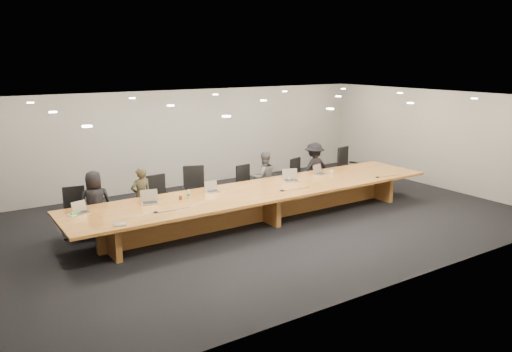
{
  "coord_description": "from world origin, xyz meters",
  "views": [
    {
      "loc": [
        -6.18,
        -9.17,
        3.69
      ],
      "look_at": [
        0.0,
        0.3,
        1.0
      ],
      "focal_mm": 35.0,
      "sensor_mm": 36.0,
      "label": 1
    }
  ],
  "objects_px": {
    "chair_far_left": "(76,212)",
    "laptop_d": "(291,175)",
    "laptop_b": "(150,197)",
    "chair_left": "(161,198)",
    "mic_right": "(378,177)",
    "laptop_a": "(82,207)",
    "paper_cup_near": "(289,179)",
    "chair_mid_left": "(195,191)",
    "av_box": "(120,224)",
    "person_d": "(314,169)",
    "person_c": "(264,178)",
    "amber_mug": "(180,198)",
    "mic_left": "(156,212)",
    "laptop_e": "(321,169)",
    "person_a": "(95,203)",
    "chair_far_right": "(349,166)",
    "laptop_c": "(213,187)",
    "chair_mid_right": "(248,185)",
    "water_bottle": "(189,195)",
    "mic_center": "(282,190)",
    "chair_right": "(301,177)",
    "paper_cup_far": "(332,172)",
    "person_b": "(141,196)",
    "conference_table": "(263,199)"
  },
  "relations": [
    {
      "from": "chair_far_left",
      "to": "laptop_d",
      "type": "height_order",
      "value": "chair_far_left"
    },
    {
      "from": "laptop_b",
      "to": "chair_left",
      "type": "bearing_deg",
      "value": 69.11
    },
    {
      "from": "mic_right",
      "to": "laptop_a",
      "type": "bearing_deg",
      "value": 171.48
    },
    {
      "from": "laptop_b",
      "to": "paper_cup_near",
      "type": "bearing_deg",
      "value": 12.58
    },
    {
      "from": "chair_mid_left",
      "to": "av_box",
      "type": "relative_size",
      "value": 5.68
    },
    {
      "from": "paper_cup_near",
      "to": "chair_mid_left",
      "type": "bearing_deg",
      "value": 157.09
    },
    {
      "from": "person_d",
      "to": "person_c",
      "type": "bearing_deg",
      "value": -2.62
    },
    {
      "from": "chair_far_left",
      "to": "person_c",
      "type": "xyz_separation_m",
      "value": [
        4.71,
        -0.07,
        0.15
      ]
    },
    {
      "from": "person_c",
      "to": "laptop_a",
      "type": "height_order",
      "value": "person_c"
    },
    {
      "from": "amber_mug",
      "to": "mic_left",
      "type": "distance_m",
      "value": 0.97
    },
    {
      "from": "person_d",
      "to": "laptop_d",
      "type": "relative_size",
      "value": 3.88
    },
    {
      "from": "chair_mid_left",
      "to": "laptop_e",
      "type": "height_order",
      "value": "chair_mid_left"
    },
    {
      "from": "person_a",
      "to": "laptop_a",
      "type": "height_order",
      "value": "person_a"
    },
    {
      "from": "chair_far_right",
      "to": "laptop_c",
      "type": "bearing_deg",
      "value": 176.08
    },
    {
      "from": "chair_mid_right",
      "to": "water_bottle",
      "type": "height_order",
      "value": "chair_mid_right"
    },
    {
      "from": "chair_left",
      "to": "chair_far_right",
      "type": "relative_size",
      "value": 0.93
    },
    {
      "from": "chair_mid_left",
      "to": "chair_mid_right",
      "type": "bearing_deg",
      "value": 22.36
    },
    {
      "from": "person_a",
      "to": "laptop_d",
      "type": "distance_m",
      "value": 4.6
    },
    {
      "from": "person_a",
      "to": "person_c",
      "type": "height_order",
      "value": "person_a"
    },
    {
      "from": "chair_mid_right",
      "to": "laptop_c",
      "type": "relative_size",
      "value": 3.42
    },
    {
      "from": "person_a",
      "to": "av_box",
      "type": "relative_size",
      "value": 6.64
    },
    {
      "from": "laptop_d",
      "to": "chair_far_right",
      "type": "bearing_deg",
      "value": 41.04
    },
    {
      "from": "laptop_c",
      "to": "mic_center",
      "type": "height_order",
      "value": "laptop_c"
    },
    {
      "from": "laptop_a",
      "to": "av_box",
      "type": "relative_size",
      "value": 1.4
    },
    {
      "from": "amber_mug",
      "to": "person_c",
      "type": "bearing_deg",
      "value": 18.85
    },
    {
      "from": "person_c",
      "to": "av_box",
      "type": "bearing_deg",
      "value": 36.03
    },
    {
      "from": "chair_mid_left",
      "to": "chair_mid_right",
      "type": "distance_m",
      "value": 1.54
    },
    {
      "from": "chair_right",
      "to": "amber_mug",
      "type": "height_order",
      "value": "chair_right"
    },
    {
      "from": "paper_cup_far",
      "to": "mic_left",
      "type": "bearing_deg",
      "value": -173.11
    },
    {
      "from": "laptop_e",
      "to": "mic_center",
      "type": "xyz_separation_m",
      "value": [
        -1.82,
        -0.79,
        -0.11
      ]
    },
    {
      "from": "person_a",
      "to": "laptop_c",
      "type": "relative_size",
      "value": 4.62
    },
    {
      "from": "person_a",
      "to": "laptop_d",
      "type": "bearing_deg",
      "value": 175.46
    },
    {
      "from": "chair_far_left",
      "to": "water_bottle",
      "type": "distance_m",
      "value": 2.37
    },
    {
      "from": "amber_mug",
      "to": "paper_cup_near",
      "type": "height_order",
      "value": "amber_mug"
    },
    {
      "from": "water_bottle",
      "to": "mic_left",
      "type": "bearing_deg",
      "value": -151.6
    },
    {
      "from": "person_b",
      "to": "mic_left",
      "type": "height_order",
      "value": "person_b"
    },
    {
      "from": "laptop_d",
      "to": "mic_right",
      "type": "xyz_separation_m",
      "value": [
        2.04,
        -0.9,
        -0.13
      ]
    },
    {
      "from": "chair_left",
      "to": "laptop_b",
      "type": "relative_size",
      "value": 3.06
    },
    {
      "from": "laptop_e",
      "to": "water_bottle",
      "type": "xyz_separation_m",
      "value": [
        -3.88,
        -0.25,
        -0.03
      ]
    },
    {
      "from": "paper_cup_far",
      "to": "mic_center",
      "type": "height_order",
      "value": "paper_cup_far"
    },
    {
      "from": "conference_table",
      "to": "laptop_e",
      "type": "relative_size",
      "value": 27.58
    },
    {
      "from": "chair_right",
      "to": "paper_cup_near",
      "type": "xyz_separation_m",
      "value": [
        -1.07,
        -0.88,
        0.27
      ]
    },
    {
      "from": "chair_far_right",
      "to": "paper_cup_near",
      "type": "relative_size",
      "value": 14.51
    },
    {
      "from": "chair_far_left",
      "to": "chair_far_right",
      "type": "xyz_separation_m",
      "value": [
        7.8,
        0.04,
        0.05
      ]
    },
    {
      "from": "conference_table",
      "to": "chair_left",
      "type": "relative_size",
      "value": 8.28
    },
    {
      "from": "amber_mug",
      "to": "person_b",
      "type": "bearing_deg",
      "value": 115.63
    },
    {
      "from": "chair_left",
      "to": "laptop_d",
      "type": "distance_m",
      "value": 3.17
    },
    {
      "from": "laptop_b",
      "to": "mic_left",
      "type": "height_order",
      "value": "laptop_b"
    },
    {
      "from": "mic_left",
      "to": "mic_right",
      "type": "bearing_deg",
      "value": -2.9
    },
    {
      "from": "chair_far_left",
      "to": "chair_mid_left",
      "type": "relative_size",
      "value": 0.89
    }
  ]
}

